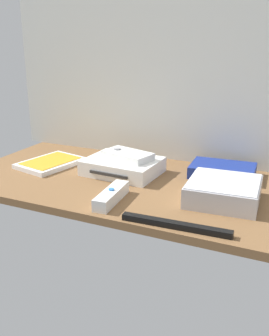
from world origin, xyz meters
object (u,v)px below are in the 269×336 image
at_px(game_case, 51,163).
at_px(game_console, 123,166).
at_px(sensor_bar, 176,225).
at_px(mini_computer, 224,191).
at_px(network_router, 223,171).
at_px(remote_classic_pad, 127,155).
at_px(remote_wand, 111,196).

bearing_deg(game_case, game_console, 18.03).
bearing_deg(sensor_bar, mini_computer, 69.64).
relative_size(game_console, network_router, 1.16).
xyz_separation_m(game_console, remote_classic_pad, (0.01, 0.01, 0.03)).
bearing_deg(game_case, sensor_bar, -13.85).
relative_size(network_router, sensor_bar, 0.78).
height_order(mini_computer, sensor_bar, mini_computer).
xyz_separation_m(remote_wand, remote_classic_pad, (-0.06, 0.21, 0.04)).
bearing_deg(remote_wand, mini_computer, 20.56).
xyz_separation_m(mini_computer, remote_wand, (-0.25, -0.12, -0.01)).
distance_m(game_console, game_case, 0.24).
bearing_deg(game_case, network_router, 25.42).
bearing_deg(sensor_bar, remote_wand, 157.54).
height_order(game_console, game_case, game_console).
bearing_deg(remote_wand, game_console, 104.01).
relative_size(game_console, remote_classic_pad, 1.37).
xyz_separation_m(remote_wand, sensor_bar, (0.19, -0.07, -0.01)).
height_order(game_console, network_router, game_console).
xyz_separation_m(game_case, remote_wand, (0.31, -0.17, 0.01)).
height_order(remote_classic_pad, sensor_bar, remote_classic_pad).
height_order(game_console, remote_wand, game_console).
distance_m(network_router, remote_classic_pad, 0.28).
xyz_separation_m(game_console, sensor_bar, (0.26, -0.26, -0.01)).
height_order(network_router, remote_classic_pad, remote_classic_pad).
bearing_deg(remote_classic_pad, network_router, 32.47).
distance_m(game_console, remote_wand, 0.21).
relative_size(game_console, game_case, 1.02).
bearing_deg(remote_wand, remote_classic_pad, 100.60).
bearing_deg(remote_wand, sensor_bar, -24.56).
bearing_deg(mini_computer, sensor_bar, -107.59).
bearing_deg(game_console, remote_wand, -68.29).
bearing_deg(remote_classic_pad, game_console, -114.69).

